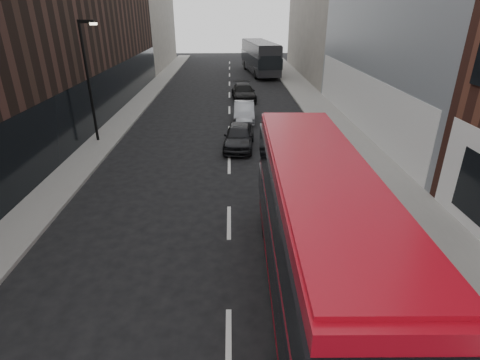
{
  "coord_description": "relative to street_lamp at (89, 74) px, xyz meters",
  "views": [
    {
      "loc": [
        0.12,
        -4.77,
        7.71
      ],
      "look_at": [
        0.4,
        6.56,
        2.5
      ],
      "focal_mm": 28.0,
      "sensor_mm": 36.0,
      "label": 1
    }
  ],
  "objects": [
    {
      "name": "grey_bus",
      "position": [
        12.11,
        26.97,
        -2.07
      ],
      "size": [
        4.38,
        12.45,
        3.95
      ],
      "rotation": [
        0.0,
        0.0,
        0.13
      ],
      "color": "black",
      "rests_on": "ground"
    },
    {
      "name": "sidewalk_right",
      "position": [
        15.72,
        7.0,
        -4.11
      ],
      "size": [
        3.0,
        80.0,
        0.15
      ],
      "primitive_type": "cube",
      "color": "slate",
      "rests_on": "ground"
    },
    {
      "name": "building_left_mid",
      "position": [
        -3.28,
        12.0,
        2.82
      ],
      "size": [
        5.0,
        24.0,
        14.0
      ],
      "primitive_type": "cube",
      "color": "black",
      "rests_on": "ground"
    },
    {
      "name": "car_b",
      "position": [
        9.33,
        4.73,
        -3.48
      ],
      "size": [
        1.6,
        4.28,
        1.4
      ],
      "primitive_type": "imported",
      "rotation": [
        0.0,
        0.0,
        -0.03
      ],
      "color": "gray",
      "rests_on": "ground"
    },
    {
      "name": "red_bus",
      "position": [
        10.57,
        -14.34,
        -1.83
      ],
      "size": [
        2.67,
        10.55,
        4.24
      ],
      "rotation": [
        0.0,
        0.0,
        -0.02
      ],
      "color": "#9E0917",
      "rests_on": "ground"
    },
    {
      "name": "building_left_far",
      "position": [
        -3.28,
        34.0,
        2.32
      ],
      "size": [
        5.0,
        20.0,
        13.0
      ],
      "primitive_type": "cube",
      "color": "slate",
      "rests_on": "ground"
    },
    {
      "name": "sidewalk_left",
      "position": [
        0.22,
        7.0,
        -4.11
      ],
      "size": [
        2.0,
        80.0,
        0.15
      ],
      "primitive_type": "cube",
      "color": "slate",
      "rests_on": "ground"
    },
    {
      "name": "car_c",
      "position": [
        9.53,
        11.75,
        -3.46
      ],
      "size": [
        2.32,
        5.06,
        1.43
      ],
      "primitive_type": "imported",
      "rotation": [
        0.0,
        0.0,
        0.06
      ],
      "color": "black",
      "rests_on": "ground"
    },
    {
      "name": "car_a",
      "position": [
        8.82,
        -1.25,
        -3.46
      ],
      "size": [
        2.09,
        4.38,
        1.44
      ],
      "primitive_type": "imported",
      "rotation": [
        0.0,
        0.0,
        -0.09
      ],
      "color": "black",
      "rests_on": "ground"
    },
    {
      "name": "street_lamp",
      "position": [
        0.0,
        0.0,
        0.0
      ],
      "size": [
        1.06,
        0.22,
        7.0
      ],
      "color": "black",
      "rests_on": "sidewalk_left"
    }
  ]
}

